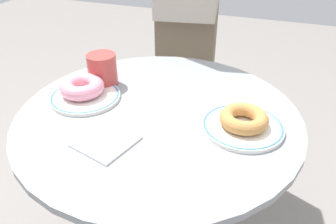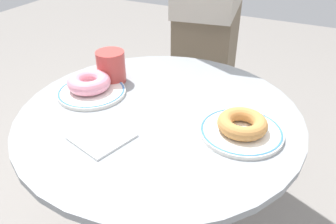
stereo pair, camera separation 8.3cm
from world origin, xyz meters
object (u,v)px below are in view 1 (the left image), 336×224
coffee_mug (103,69)px  person_figure (189,27)px  donut_old_fashioned (244,119)px  cafe_table (160,186)px  plate_left (86,96)px  plate_right (242,127)px  paper_napkin (106,141)px  donut_pink_frosted (82,87)px

coffee_mug → person_figure: 0.56m
donut_old_fashioned → coffee_mug: 0.43m
cafe_table → plate_left: 0.34m
plate_left → coffee_mug: bearing=86.3°
plate_right → person_figure: bearing=116.3°
person_figure → paper_napkin: bearing=-87.2°
cafe_table → paper_napkin: paper_napkin is taller
cafe_table → plate_right: plate_right is taller
cafe_table → donut_pink_frosted: 0.37m
donut_pink_frosted → donut_old_fashioned: size_ratio=1.04×
plate_left → donut_pink_frosted: 0.03m
plate_left → donut_pink_frosted: bearing=169.5°
donut_old_fashioned → person_figure: (-0.32, 0.65, -0.02)m
plate_left → plate_right: 0.43m
person_figure → donut_pink_frosted: bearing=-100.3°
donut_pink_frosted → donut_old_fashioned: 0.44m
coffee_mug → cafe_table: bearing=-24.5°
paper_napkin → person_figure: 0.80m
paper_napkin → person_figure: person_figure is taller
donut_old_fashioned → person_figure: bearing=116.3°
cafe_table → person_figure: bearing=99.4°
cafe_table → donut_pink_frosted: size_ratio=6.45×
cafe_table → donut_old_fashioned: bearing=-0.9°
plate_left → plate_right: same height
cafe_table → donut_old_fashioned: size_ratio=6.72×
donut_old_fashioned → plate_right: bearing=180.0°
plate_right → coffee_mug: (-0.42, 0.10, 0.04)m
plate_right → person_figure: 0.72m
plate_left → donut_pink_frosted: (-0.01, 0.00, 0.03)m
donut_pink_frosted → coffee_mug: bearing=80.2°
plate_left → donut_old_fashioned: (0.43, -0.01, 0.02)m
paper_napkin → person_figure: bearing=92.8°
cafe_table → donut_old_fashioned: donut_old_fashioned is taller
paper_napkin → coffee_mug: size_ratio=0.96×
plate_right → coffee_mug: bearing=166.9°
coffee_mug → plate_left: bearing=-93.7°
plate_right → donut_old_fashioned: (0.00, 0.00, 0.02)m
plate_left → plate_right: size_ratio=0.98×
plate_right → paper_napkin: size_ratio=1.63×
person_figure → donut_old_fashioned: bearing=-63.7°
donut_old_fashioned → paper_napkin: size_ratio=0.97×
plate_left → person_figure: (0.11, 0.64, 0.00)m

